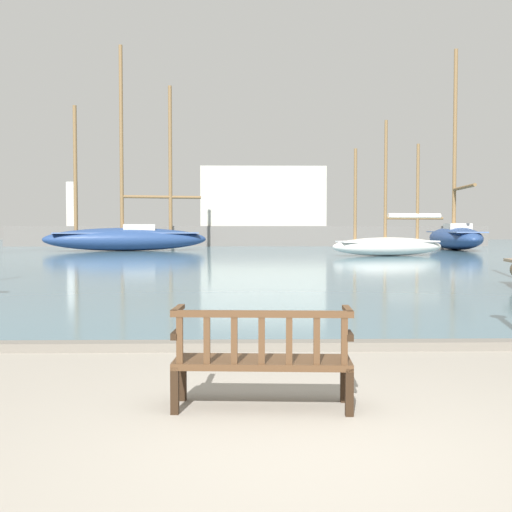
% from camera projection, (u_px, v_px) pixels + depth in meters
% --- Properties ---
extents(ground_plane, '(160.00, 160.00, 0.00)m').
position_uv_depth(ground_plane, '(303.00, 448.00, 4.76)').
color(ground_plane, gray).
extents(harbor_water, '(100.00, 80.00, 0.08)m').
position_uv_depth(harbor_water, '(248.00, 249.00, 48.71)').
color(harbor_water, slate).
rests_on(harbor_water, ground).
extents(quay_edge_kerb, '(40.00, 0.30, 0.12)m').
position_uv_depth(quay_edge_kerb, '(276.00, 346.00, 8.61)').
color(quay_edge_kerb, slate).
rests_on(quay_edge_kerb, ground).
extents(park_bench, '(1.63, 0.61, 0.92)m').
position_uv_depth(park_bench, '(262.00, 358.00, 5.78)').
color(park_bench, black).
rests_on(park_bench, ground).
extents(sailboat_outer_port, '(6.80, 3.08, 7.59)m').
position_uv_depth(sailboat_outer_port, '(388.00, 243.00, 36.10)').
color(sailboat_outer_port, silver).
rests_on(sailboat_outer_port, harbor_water).
extents(sailboat_far_starboard, '(11.41, 5.00, 14.00)m').
position_uv_depth(sailboat_far_starboard, '(127.00, 235.00, 44.14)').
color(sailboat_far_starboard, navy).
rests_on(sailboat_far_starboard, harbor_water).
extents(sailboat_nearest_starboard, '(3.53, 10.66, 14.52)m').
position_uv_depth(sailboat_nearest_starboard, '(455.00, 236.00, 46.62)').
color(sailboat_nearest_starboard, navy).
rests_on(sailboat_nearest_starboard, harbor_water).
extents(far_breakwater, '(41.60, 2.40, 6.99)m').
position_uv_depth(far_breakwater, '(251.00, 221.00, 55.99)').
color(far_breakwater, '#66605B').
rests_on(far_breakwater, ground).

